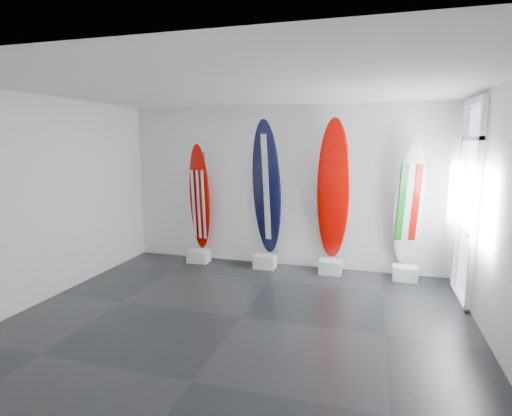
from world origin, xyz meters
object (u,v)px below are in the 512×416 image
(surfboard_usa, at_px, (200,197))
(surfboard_italy, at_px, (409,203))
(surfboard_navy, at_px, (267,188))
(surfboard_swiss, at_px, (333,190))

(surfboard_usa, height_order, surfboard_italy, surfboard_italy)
(surfboard_navy, relative_size, surfboard_italy, 1.16)
(surfboard_navy, bearing_deg, surfboard_swiss, 11.32)
(surfboard_usa, relative_size, surfboard_navy, 0.82)
(surfboard_swiss, relative_size, surfboard_italy, 1.16)
(surfboard_navy, height_order, surfboard_swiss, surfboard_swiss)
(surfboard_usa, bearing_deg, surfboard_swiss, 11.02)
(surfboard_navy, height_order, surfboard_italy, surfboard_navy)
(surfboard_swiss, bearing_deg, surfboard_italy, -1.91)
(surfboard_usa, height_order, surfboard_navy, surfboard_navy)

